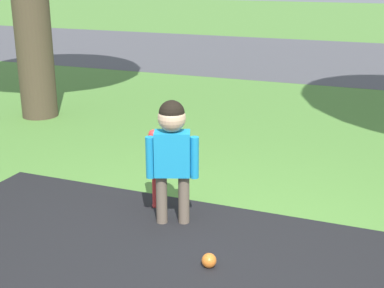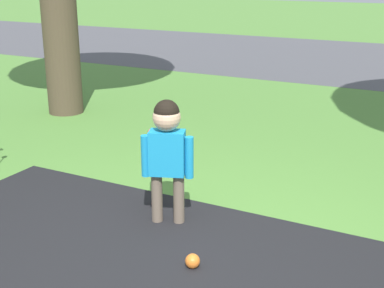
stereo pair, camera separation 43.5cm
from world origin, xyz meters
The scene contains 5 objects.
ground_plane centered at (0.00, 0.00, 0.00)m, with size 60.00×60.00×0.00m, color #518438.
street_strip centered at (0.00, 9.18, 0.00)m, with size 40.00×6.00×0.01m.
child centered at (-0.52, 0.56, 0.63)m, with size 0.38×0.23×0.98m.
baseball_bat centered at (-0.77, 0.76, 0.44)m, with size 0.08×0.08×0.67m.
sports_ball centered at (-0.03, 0.05, 0.05)m, with size 0.10×0.10×0.10m.
Camera 1 is at (1.01, -2.88, 1.88)m, focal length 50.00 mm.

